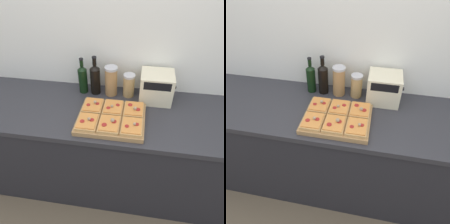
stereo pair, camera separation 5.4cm
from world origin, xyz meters
TOP-DOWN VIEW (x-y plane):
  - ground_plane at (0.00, 0.00)m, footprint 12.00×12.00m
  - wall_back at (0.00, 0.67)m, footprint 6.00×0.06m
  - kitchen_counter at (0.00, 0.32)m, footprint 2.63×0.67m
  - cutting_board at (-0.02, 0.21)m, footprint 0.46×0.37m
  - pizza_slice_back_left at (-0.17, 0.30)m, footprint 0.14×0.17m
  - pizza_slice_back_center at (-0.02, 0.30)m, footprint 0.14×0.17m
  - pizza_slice_back_right at (0.13, 0.30)m, footprint 0.14×0.17m
  - pizza_slice_front_left at (-0.17, 0.12)m, footprint 0.14×0.17m
  - pizza_slice_front_center at (-0.02, 0.12)m, footprint 0.14×0.17m
  - pizza_slice_front_right at (0.13, 0.12)m, footprint 0.14×0.17m
  - olive_oil_bottle at (-0.30, 0.53)m, footprint 0.07×0.07m
  - wine_bottle at (-0.20, 0.53)m, footprint 0.08×0.08m
  - grain_jar_tall at (-0.07, 0.53)m, footprint 0.10×0.10m
  - grain_jar_short at (0.07, 0.53)m, footprint 0.09×0.09m
  - toaster_oven at (0.28, 0.51)m, footprint 0.27×0.21m

SIDE VIEW (x-z plane):
  - ground_plane at x=0.00m, z-range 0.00..0.00m
  - kitchen_counter at x=0.00m, z-range 0.00..0.91m
  - cutting_board at x=-0.02m, z-range 0.90..0.94m
  - pizza_slice_front_right at x=0.13m, z-range 0.93..0.98m
  - pizza_slice_back_center at x=-0.02m, z-range 0.93..0.98m
  - pizza_slice_front_left at x=-0.17m, z-range 0.93..0.98m
  - pizza_slice_back_left at x=-0.17m, z-range 0.93..0.98m
  - pizza_slice_back_right at x=0.13m, z-range 0.93..0.98m
  - pizza_slice_front_center at x=-0.02m, z-range 0.93..0.98m
  - grain_jar_short at x=0.07m, z-range 0.90..1.09m
  - toaster_oven at x=0.28m, z-range 0.90..1.13m
  - grain_jar_tall at x=-0.07m, z-range 0.90..1.15m
  - olive_oil_bottle at x=-0.30m, z-range 0.88..1.17m
  - wine_bottle at x=-0.20m, z-range 0.88..1.19m
  - wall_back at x=0.00m, z-range 0.00..2.50m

